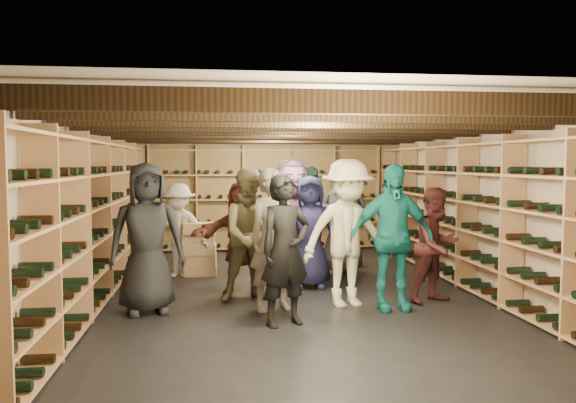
# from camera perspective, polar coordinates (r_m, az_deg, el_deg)

# --- Properties ---
(ground) EXTENTS (8.00, 8.00, 0.00)m
(ground) POSITION_cam_1_polar(r_m,az_deg,el_deg) (7.95, 0.30, -9.14)
(ground) COLOR black
(ground) RESTS_ON ground
(walls) EXTENTS (5.52, 8.02, 2.40)m
(walls) POSITION_cam_1_polar(r_m,az_deg,el_deg) (7.77, 0.31, -0.49)
(walls) COLOR tan
(walls) RESTS_ON ground
(ceiling) EXTENTS (5.50, 8.00, 0.01)m
(ceiling) POSITION_cam_1_polar(r_m,az_deg,el_deg) (7.77, 0.31, 8.37)
(ceiling) COLOR beige
(ceiling) RESTS_ON walls
(ceiling_joists) EXTENTS (5.40, 7.12, 0.18)m
(ceiling_joists) POSITION_cam_1_polar(r_m,az_deg,el_deg) (7.76, 0.31, 7.34)
(ceiling_joists) COLOR black
(ceiling_joists) RESTS_ON ground
(wine_rack_left) EXTENTS (0.32, 7.50, 2.15)m
(wine_rack_left) POSITION_cam_1_polar(r_m,az_deg,el_deg) (7.86, -18.61, -1.56)
(wine_rack_left) COLOR tan
(wine_rack_left) RESTS_ON ground
(wine_rack_right) EXTENTS (0.32, 7.50, 2.15)m
(wine_rack_right) POSITION_cam_1_polar(r_m,az_deg,el_deg) (8.51, 17.71, -1.13)
(wine_rack_right) COLOR tan
(wine_rack_right) RESTS_ON ground
(wine_rack_back) EXTENTS (4.70, 0.30, 2.15)m
(wine_rack_back) POSITION_cam_1_polar(r_m,az_deg,el_deg) (11.57, -2.25, 0.37)
(wine_rack_back) COLOR tan
(wine_rack_back) RESTS_ON ground
(crate_stack_left) EXTENTS (0.52, 0.35, 0.85)m
(crate_stack_left) POSITION_cam_1_polar(r_m,az_deg,el_deg) (9.08, -8.96, -4.80)
(crate_stack_left) COLOR tan
(crate_stack_left) RESTS_ON ground
(crate_stack_right) EXTENTS (0.59, 0.49, 0.34)m
(crate_stack_right) POSITION_cam_1_polar(r_m,az_deg,el_deg) (10.25, 1.12, -5.20)
(crate_stack_right) COLOR tan
(crate_stack_right) RESTS_ON ground
(crate_loose) EXTENTS (0.53, 0.38, 0.17)m
(crate_loose) POSITION_cam_1_polar(r_m,az_deg,el_deg) (9.85, 5.97, -6.09)
(crate_loose) COLOR tan
(crate_loose) RESTS_ON ground
(person_0) EXTENTS (0.99, 0.75, 1.81)m
(person_0) POSITION_cam_1_polar(r_m,az_deg,el_deg) (6.92, -14.16, -3.61)
(person_0) COLOR black
(person_0) RESTS_ON ground
(person_1) EXTENTS (0.72, 0.60, 1.67)m
(person_1) POSITION_cam_1_polar(r_m,az_deg,el_deg) (6.22, -0.29, -4.98)
(person_1) COLOR black
(person_1) RESTS_ON ground
(person_2) EXTENTS (0.92, 0.76, 1.72)m
(person_2) POSITION_cam_1_polar(r_m,az_deg,el_deg) (7.32, -3.69, -3.43)
(person_2) COLOR brown
(person_2) RESTS_ON ground
(person_3) EXTENTS (1.31, 0.91, 1.85)m
(person_3) POSITION_cam_1_polar(r_m,az_deg,el_deg) (7.07, 6.05, -3.21)
(person_3) COLOR #C1BC95
(person_3) RESTS_ON ground
(person_4) EXTENTS (1.05, 0.44, 1.79)m
(person_4) POSITION_cam_1_polar(r_m,az_deg,el_deg) (6.99, 10.49, -3.59)
(person_4) COLOR #14726F
(person_4) RESTS_ON ground
(person_5) EXTENTS (1.46, 0.50, 1.56)m
(person_5) POSITION_cam_1_polar(r_m,az_deg,el_deg) (7.90, -4.63, -3.49)
(person_5) COLOR brown
(person_5) RESTS_ON ground
(person_6) EXTENTS (0.84, 0.60, 1.62)m
(person_6) POSITION_cam_1_polar(r_m,az_deg,el_deg) (8.09, 2.23, -3.08)
(person_6) COLOR #19193F
(person_6) RESTS_ON ground
(person_7) EXTENTS (0.73, 0.60, 1.73)m
(person_7) POSITION_cam_1_polar(r_m,az_deg,el_deg) (6.85, -1.49, -3.90)
(person_7) COLOR gray
(person_7) RESTS_ON ground
(person_8) EXTENTS (0.89, 0.81, 1.49)m
(person_8) POSITION_cam_1_polar(r_m,az_deg,el_deg) (7.48, 14.87, -4.31)
(person_8) COLOR #481E1E
(person_8) RESTS_ON ground
(person_9) EXTENTS (1.06, 0.77, 1.48)m
(person_9) POSITION_cam_1_polar(r_m,az_deg,el_deg) (9.06, -11.03, -2.85)
(person_9) COLOR beige
(person_9) RESTS_ON ground
(person_10) EXTENTS (1.11, 0.73, 1.75)m
(person_10) POSITION_cam_1_polar(r_m,az_deg,el_deg) (9.15, 2.14, -1.86)
(person_10) COLOR #244834
(person_10) RESTS_ON ground
(person_11) EXTENTS (1.78, 0.70, 1.88)m
(person_11) POSITION_cam_1_polar(r_m,az_deg,el_deg) (8.66, 0.45, -1.75)
(person_11) COLOR slate
(person_11) RESTS_ON ground
(person_12) EXTENTS (0.98, 0.72, 1.83)m
(person_12) POSITION_cam_1_polar(r_m,az_deg,el_deg) (9.13, 5.59, -1.63)
(person_12) COLOR #343439
(person_12) RESTS_ON ground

